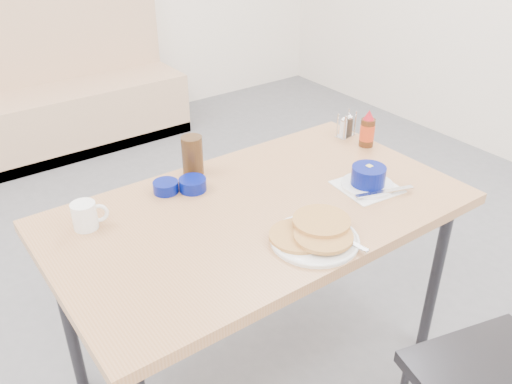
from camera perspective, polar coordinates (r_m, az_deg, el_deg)
booth_bench at (r=4.13m, az=-21.21°, el=8.83°), size 1.90×0.56×1.22m
dining_table at (r=1.86m, az=0.38°, el=-3.19°), size 1.40×0.80×0.76m
pancake_plate at (r=1.67m, az=6.19°, el=-4.51°), size 0.28×0.28×0.05m
coffee_mug at (r=1.78m, az=-17.48°, el=-2.35°), size 0.11×0.08×0.09m
grits_setting at (r=1.96m, az=11.73°, el=1.37°), size 0.22×0.23×0.08m
creamer_bowl at (r=1.93m, az=-6.68°, el=0.78°), size 0.10×0.10×0.04m
butter_bowl at (r=1.93m, az=-9.48°, el=0.52°), size 0.09×0.09×0.04m
amber_tumbler at (r=2.02m, az=-6.71°, el=3.85°), size 0.10×0.10×0.15m
condiment_caddy at (r=2.35m, az=9.47°, el=6.69°), size 0.10×0.06×0.11m
syrup_bottle at (r=2.27m, az=11.64°, el=6.36°), size 0.06×0.06×0.16m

